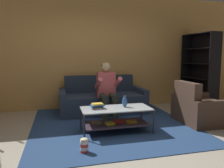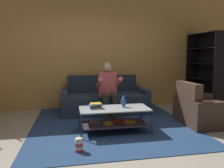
% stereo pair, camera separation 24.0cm
% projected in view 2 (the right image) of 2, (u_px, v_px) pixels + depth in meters
% --- Properties ---
extents(ground, '(16.80, 16.80, 0.00)m').
position_uv_depth(ground, '(113.00, 141.00, 3.44)').
color(ground, '#B0A896').
extents(back_partition, '(8.40, 0.12, 2.90)m').
position_uv_depth(back_partition, '(95.00, 52.00, 5.66)').
color(back_partition, tan).
rests_on(back_partition, ground).
extents(couch, '(1.98, 0.94, 0.86)m').
position_uv_depth(couch, '(104.00, 100.00, 5.24)').
color(couch, '#263145').
rests_on(couch, ground).
extents(person_seated_center, '(0.50, 0.58, 1.20)m').
position_uv_depth(person_seated_center, '(108.00, 88.00, 4.66)').
color(person_seated_center, '#262B25').
rests_on(person_seated_center, ground).
extents(coffee_table, '(1.21, 0.57, 0.43)m').
position_uv_depth(coffee_table, '(114.00, 116.00, 3.84)').
color(coffee_table, '#B4C0C4').
rests_on(coffee_table, ground).
extents(area_rug, '(3.00, 3.38, 0.01)m').
position_uv_depth(area_rug, '(110.00, 122.00, 4.45)').
color(area_rug, navy).
rests_on(area_rug, ground).
extents(vase, '(0.09, 0.09, 0.20)m').
position_uv_depth(vase, '(123.00, 102.00, 3.88)').
color(vase, '#295092').
rests_on(vase, coffee_table).
extents(book_stack, '(0.25, 0.20, 0.09)m').
position_uv_depth(book_stack, '(96.00, 106.00, 3.78)').
color(book_stack, silver).
rests_on(book_stack, coffee_table).
extents(bookshelf, '(0.43, 1.10, 1.92)m').
position_uv_depth(bookshelf, '(204.00, 79.00, 5.66)').
color(bookshelf, black).
rests_on(bookshelf, ground).
extents(armchair, '(0.87, 0.92, 0.84)m').
position_uv_depth(armchair, '(202.00, 111.00, 4.27)').
color(armchair, '#463227').
rests_on(armchair, ground).
extents(popcorn_tub, '(0.11, 0.11, 0.21)m').
position_uv_depth(popcorn_tub, '(79.00, 145.00, 3.04)').
color(popcorn_tub, red).
rests_on(popcorn_tub, ground).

